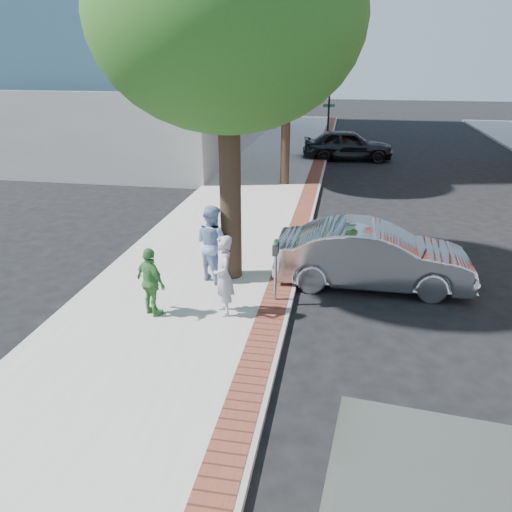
% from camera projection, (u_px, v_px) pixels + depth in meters
% --- Properties ---
extents(ground, '(120.00, 120.00, 0.00)m').
position_uv_depth(ground, '(240.00, 318.00, 11.11)').
color(ground, black).
rests_on(ground, ground).
extents(sidewalk, '(5.00, 60.00, 0.15)m').
position_uv_depth(sidewalk, '(245.00, 209.00, 18.63)').
color(sidewalk, '#9E9991').
rests_on(sidewalk, ground).
extents(brick_strip, '(0.60, 60.00, 0.01)m').
position_uv_depth(brick_strip, '(303.00, 210.00, 18.24)').
color(brick_strip, brown).
rests_on(brick_strip, sidewalk).
extents(curb, '(0.10, 60.00, 0.15)m').
position_uv_depth(curb, '(313.00, 213.00, 18.21)').
color(curb, gray).
rests_on(curb, ground).
extents(office_base, '(18.20, 22.20, 4.00)m').
position_uv_depth(office_base, '(114.00, 111.00, 32.57)').
color(office_base, gray).
rests_on(office_base, ground).
extents(signal_near, '(0.70, 0.15, 3.80)m').
position_uv_depth(signal_near, '(329.00, 111.00, 30.20)').
color(signal_near, black).
rests_on(signal_near, ground).
extents(tree_near, '(6.00, 6.00, 8.51)m').
position_uv_depth(tree_near, '(227.00, 18.00, 10.63)').
color(tree_near, black).
rests_on(tree_near, sidewalk).
extents(tree_far, '(4.80, 4.80, 7.14)m').
position_uv_depth(tree_far, '(287.00, 59.00, 20.16)').
color(tree_far, black).
rests_on(tree_far, sidewalk).
extents(parking_meter, '(0.12, 0.32, 1.47)m').
position_uv_depth(parking_meter, '(276.00, 258.00, 11.20)').
color(parking_meter, gray).
rests_on(parking_meter, sidewalk).
extents(person_gray, '(0.66, 0.77, 1.80)m').
position_uv_depth(person_gray, '(224.00, 276.00, 10.66)').
color(person_gray, '#A2A2A6').
rests_on(person_gray, sidewalk).
extents(person_officer, '(1.19, 1.14, 1.94)m').
position_uv_depth(person_officer, '(212.00, 243.00, 12.32)').
color(person_officer, '#809FC7').
rests_on(person_officer, sidewalk).
extents(person_green, '(0.97, 0.81, 1.55)m').
position_uv_depth(person_green, '(151.00, 282.00, 10.66)').
color(person_green, '#3F833B').
rests_on(person_green, sidewalk).
extents(sedan_silver, '(4.81, 1.68, 1.59)m').
position_uv_depth(sedan_silver, '(373.00, 256.00, 12.40)').
color(sedan_silver, '#AFB0B6').
rests_on(sedan_silver, ground).
extents(bg_car, '(5.07, 2.43, 1.67)m').
position_uv_depth(bg_car, '(348.00, 145.00, 27.49)').
color(bg_car, black).
rests_on(bg_car, ground).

